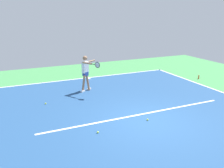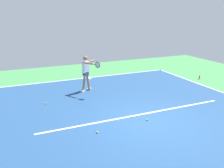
# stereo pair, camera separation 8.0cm
# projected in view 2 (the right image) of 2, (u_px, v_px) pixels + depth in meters

# --- Properties ---
(ground_plane) EXTENTS (21.72, 21.72, 0.00)m
(ground_plane) POSITION_uv_depth(u_px,v_px,m) (148.00, 122.00, 8.99)
(ground_plane) COLOR #428E4C
(court_surface) EXTENTS (10.53, 13.66, 0.00)m
(court_surface) POSITION_uv_depth(u_px,v_px,m) (148.00, 122.00, 8.99)
(court_surface) COLOR navy
(court_surface) RESTS_ON ground_plane
(court_line_baseline_near) EXTENTS (10.53, 0.10, 0.01)m
(court_line_baseline_near) POSITION_uv_depth(u_px,v_px,m) (89.00, 78.00, 14.94)
(court_line_baseline_near) COLOR white
(court_line_baseline_near) RESTS_ON ground_plane
(court_line_service) EXTENTS (7.90, 0.10, 0.01)m
(court_line_service) POSITION_uv_depth(u_px,v_px,m) (139.00, 115.00, 9.58)
(court_line_service) COLOR white
(court_line_service) RESTS_ON ground_plane
(court_line_centre_mark) EXTENTS (0.10, 0.30, 0.01)m
(court_line_centre_mark) POSITION_uv_depth(u_px,v_px,m) (90.00, 78.00, 14.76)
(court_line_centre_mark) COLOR white
(court_line_centre_mark) RESTS_ON ground_plane
(tennis_player) EXTENTS (0.98, 1.41, 1.81)m
(tennis_player) POSITION_uv_depth(u_px,v_px,m) (86.00, 71.00, 12.18)
(tennis_player) COLOR #9E7051
(tennis_player) RESTS_ON ground_plane
(tennis_ball_centre_court) EXTENTS (0.07, 0.07, 0.07)m
(tennis_ball_centre_court) POSITION_uv_depth(u_px,v_px,m) (147.00, 120.00, 9.06)
(tennis_ball_centre_court) COLOR #C6E53D
(tennis_ball_centre_court) RESTS_ON ground_plane
(tennis_ball_by_sideline) EXTENTS (0.07, 0.07, 0.07)m
(tennis_ball_by_sideline) POSITION_uv_depth(u_px,v_px,m) (97.00, 132.00, 8.14)
(tennis_ball_by_sideline) COLOR #C6E53D
(tennis_ball_by_sideline) RESTS_ON ground_plane
(tennis_ball_near_service_line) EXTENTS (0.07, 0.07, 0.07)m
(tennis_ball_near_service_line) POSITION_uv_depth(u_px,v_px,m) (46.00, 103.00, 10.69)
(tennis_ball_near_service_line) COLOR #CCE033
(tennis_ball_near_service_line) RESTS_ON ground_plane
(water_bottle) EXTENTS (0.07, 0.07, 0.22)m
(water_bottle) POSITION_uv_depth(u_px,v_px,m) (199.00, 77.00, 14.61)
(water_bottle) COLOR #D84C1E
(water_bottle) RESTS_ON ground_plane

